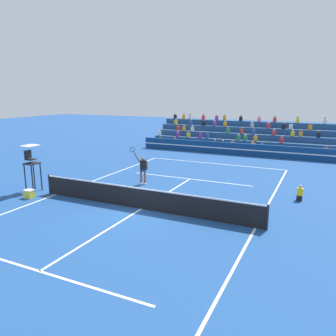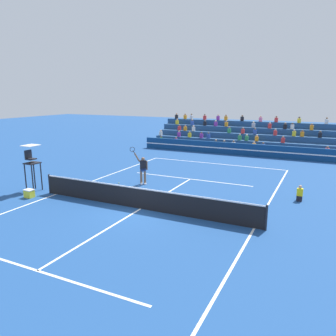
{
  "view_description": "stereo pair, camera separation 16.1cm",
  "coord_description": "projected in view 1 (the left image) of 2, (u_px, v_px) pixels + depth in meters",
  "views": [
    {
      "loc": [
        7.7,
        -13.14,
        5.46
      ],
      "look_at": [
        -0.65,
        4.38,
        1.1
      ],
      "focal_mm": 35.0,
      "sensor_mm": 36.0,
      "label": 1
    },
    {
      "loc": [
        7.85,
        -13.07,
        5.46
      ],
      "look_at": [
        -0.65,
        4.38,
        1.1
      ],
      "focal_mm": 35.0,
      "sensor_mm": 36.0,
      "label": 2
    }
  ],
  "objects": [
    {
      "name": "ground_plane",
      "position": [
        141.0,
        209.0,
        16.0
      ],
      "size": [
        120.0,
        120.0,
        0.0
      ],
      "primitive_type": "plane",
      "color": "navy"
    },
    {
      "name": "court_lines",
      "position": [
        141.0,
        209.0,
        16.0
      ],
      "size": [
        11.1,
        23.9,
        0.01
      ],
      "color": "white",
      "rests_on": "ground"
    },
    {
      "name": "tennis_net",
      "position": [
        141.0,
        198.0,
        15.88
      ],
      "size": [
        12.0,
        0.1,
        1.1
      ],
      "color": "black",
      "rests_on": "ground"
    },
    {
      "name": "sponsor_banner_wall",
      "position": [
        230.0,
        149.0,
        30.48
      ],
      "size": [
        18.0,
        0.26,
        1.1
      ],
      "color": "navy",
      "rests_on": "ground"
    },
    {
      "name": "bleacher_stand",
      "position": [
        240.0,
        139.0,
        33.73
      ],
      "size": [
        17.73,
        4.75,
        3.38
      ],
      "color": "navy",
      "rests_on": "ground"
    },
    {
      "name": "umpire_chair",
      "position": [
        31.0,
        162.0,
        18.65
      ],
      "size": [
        0.76,
        0.84,
        2.67
      ],
      "color": "black",
      "rests_on": "ground"
    },
    {
      "name": "ball_kid_courtside",
      "position": [
        300.0,
        194.0,
        17.22
      ],
      "size": [
        0.3,
        0.36,
        0.84
      ],
      "color": "black",
      "rests_on": "ground"
    },
    {
      "name": "tennis_player",
      "position": [
        143.0,
        169.0,
        20.18
      ],
      "size": [
        0.89,
        0.79,
        2.44
      ],
      "color": "brown",
      "rests_on": "ground"
    },
    {
      "name": "tennis_ball",
      "position": [
        119.0,
        183.0,
        20.54
      ],
      "size": [
        0.07,
        0.07,
        0.07
      ],
      "primitive_type": "sphere",
      "color": "#C6DB33",
      "rests_on": "ground"
    },
    {
      "name": "equipment_cooler",
      "position": [
        29.0,
        194.0,
        17.68
      ],
      "size": [
        0.5,
        0.38,
        0.45
      ],
      "color": "yellow",
      "rests_on": "ground"
    }
  ]
}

